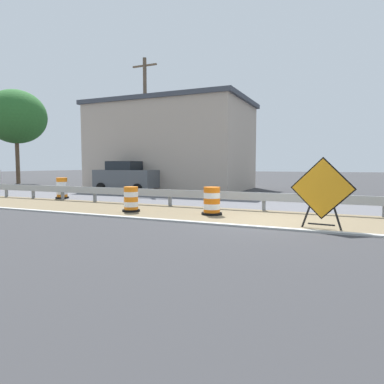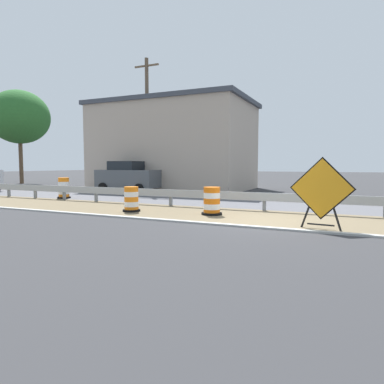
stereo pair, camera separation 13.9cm
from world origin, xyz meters
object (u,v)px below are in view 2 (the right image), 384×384
Objects in this scene: traffic_barrel_mid at (64,189)px; car_trailing_near_lane at (128,177)px; utility_pole_near at (147,123)px; warning_sign_diamond at (322,191)px; traffic_barrel_close at (131,200)px; traffic_barrel_nearest at (212,202)px.

car_trailing_near_lane is at bearing -9.31° from traffic_barrel_mid.
utility_pole_near is at bearing -12.78° from traffic_barrel_mid.
utility_pole_near is (9.86, 11.75, 3.49)m from warning_sign_diamond.
traffic_barrel_close is at bearing -56.42° from car_trailing_near_lane.
utility_pole_near reaches higher than traffic_barrel_nearest.
warning_sign_diamond is 0.49× the size of car_trailing_near_lane.
utility_pole_near is at bearing 28.42° from traffic_barrel_close.
traffic_barrel_close is at bearing 98.78° from traffic_barrel_nearest.
warning_sign_diamond is 2.03× the size of traffic_barrel_nearest.
utility_pole_near is (8.55, 7.99, 4.11)m from traffic_barrel_nearest.
car_trailing_near_lane is at bearing 35.69° from traffic_barrel_close.
warning_sign_diamond reaches higher than traffic_barrel_close.
traffic_barrel_close is at bearing -151.58° from utility_pole_near.
car_trailing_near_lane reaches higher than traffic_barrel_close.
traffic_barrel_nearest is 11.22m from car_trailing_near_lane.
warning_sign_diamond is at bearing -36.57° from car_trailing_near_lane.
traffic_barrel_mid reaches higher than traffic_barrel_close.
car_trailing_near_lane is (4.78, -0.78, 0.50)m from traffic_barrel_mid.
utility_pole_near is (6.16, -1.40, 4.05)m from traffic_barrel_mid.
utility_pole_near reaches higher than warning_sign_diamond.
traffic_barrel_close is at bearing -114.58° from traffic_barrel_mid.
traffic_barrel_nearest is 0.24× the size of car_trailing_near_lane.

